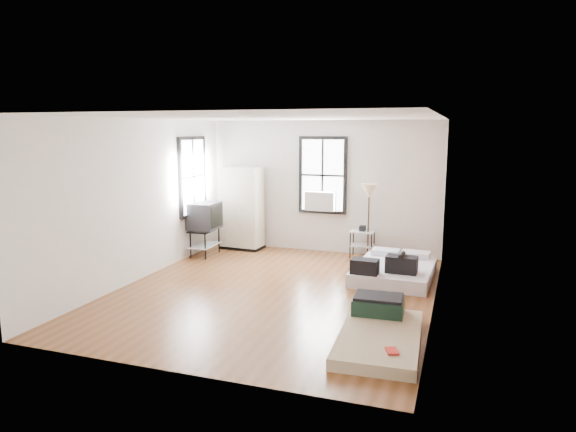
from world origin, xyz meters
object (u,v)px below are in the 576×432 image
at_px(tv_stand, 205,218).
at_px(wardrobe, 242,208).
at_px(mattress_main, 394,270).
at_px(side_table, 362,236).
at_px(floor_lamp, 369,195).
at_px(mattress_bare, 379,329).

bearing_deg(tv_stand, wardrobe, 59.12).
height_order(mattress_main, wardrobe, wardrobe).
relative_size(mattress_main, wardrobe, 1.01).
bearing_deg(side_table, floor_lamp, -28.59).
relative_size(mattress_main, side_table, 2.80).
bearing_deg(mattress_main, mattress_bare, -84.12).
bearing_deg(side_table, wardrobe, -178.50).
distance_m(mattress_main, tv_stand, 4.03).
bearing_deg(floor_lamp, wardrobe, 180.00).
xyz_separation_m(wardrobe, floor_lamp, (2.80, 0.00, 0.41)).
xyz_separation_m(mattress_bare, wardrobe, (-3.67, 4.01, 0.78)).
distance_m(mattress_bare, floor_lamp, 4.27).
distance_m(mattress_main, side_table, 1.60).
relative_size(mattress_bare, wardrobe, 1.04).
relative_size(floor_lamp, tv_stand, 1.38).
relative_size(side_table, floor_lamp, 0.43).
distance_m(side_table, tv_stand, 3.29).
xyz_separation_m(wardrobe, side_table, (2.67, 0.07, -0.46)).
bearing_deg(wardrobe, mattress_bare, -44.54).
height_order(side_table, floor_lamp, floor_lamp).
xyz_separation_m(mattress_main, tv_stand, (-3.96, 0.43, 0.65)).
bearing_deg(mattress_bare, side_table, 101.12).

